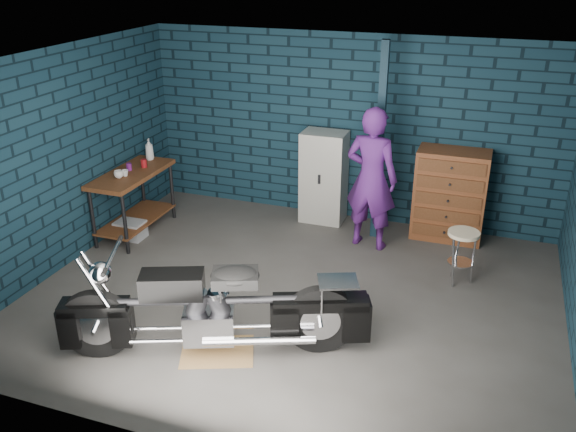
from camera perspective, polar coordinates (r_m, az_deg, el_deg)
name	(u,v)px	position (r m, az deg, el deg)	size (l,w,h in m)	color
ground	(292,296)	(7.20, 0.42, -7.54)	(6.00, 6.00, 0.00)	#4C4A47
room_walls	(309,127)	(6.92, 1.98, 8.37)	(6.02, 5.01, 2.71)	#102937
support_post	(380,144)	(8.25, 8.57, 6.69)	(0.10, 0.10, 2.70)	#102532
workbench	(134,203)	(8.84, -14.18, 1.23)	(0.60, 1.40, 0.91)	brown
drip_mat	(217,351)	(6.35, -6.62, -12.48)	(0.72, 0.54, 0.01)	brown
motorcycle	(215,303)	(6.04, -6.87, -8.13)	(2.60, 0.70, 1.14)	black
person	(371,179)	(8.08, 7.81, 3.48)	(0.70, 0.46, 1.93)	#572078
storage_bin	(130,230)	(8.81, -14.53, -1.24)	(0.40, 0.28, 0.25)	#979A9F
locker	(324,177)	(8.91, 3.34, 3.65)	(0.63, 0.45, 1.35)	beige
tool_chest	(450,195)	(8.64, 14.90, 1.89)	(0.95, 0.53, 1.27)	brown
shop_stool	(461,257)	(7.61, 15.87, -3.74)	(0.37, 0.37, 0.68)	beige
cup_a	(119,174)	(8.49, -15.57, 3.78)	(0.12, 0.12, 0.10)	beige
cup_b	(125,173)	(8.53, -15.00, 3.90)	(0.09, 0.09, 0.09)	beige
mug_purple	(129,167)	(8.74, -14.65, 4.48)	(0.07, 0.07, 0.10)	#631B6C
mug_red	(144,163)	(8.82, -13.34, 4.82)	(0.08, 0.08, 0.11)	maroon
bottle	(149,149)	(9.09, -12.86, 6.12)	(0.12, 0.12, 0.31)	#979A9F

